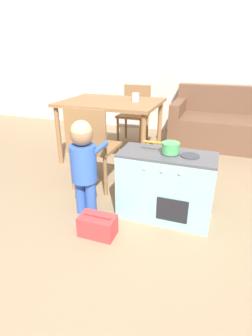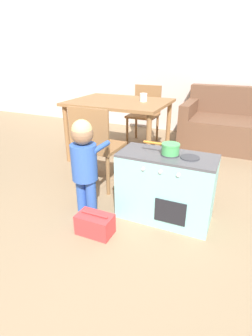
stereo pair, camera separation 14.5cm
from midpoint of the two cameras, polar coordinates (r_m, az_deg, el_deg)
The scene contains 11 objects.
ground_plane at distance 1.75m, azimuth -13.58°, elevation -23.80°, with size 16.00×16.00×0.00m, color #8E7556.
wall_back at distance 4.59m, azimuth 11.50°, elevation 23.78°, with size 10.00×0.06×2.60m.
play_kitchen at distance 2.14m, azimuth 6.68°, elevation -3.96°, with size 0.75×0.35×0.57m.
toy_pot at distance 2.00m, azimuth 7.54°, elevation 4.53°, with size 0.28×0.14×0.08m.
child_figure at distance 2.11m, azimuth -11.18°, elevation 1.81°, with size 0.23×0.34×0.82m.
toy_basket at distance 2.04m, azimuth -8.28°, elevation -12.34°, with size 0.27×0.16×0.18m.
dining_table at distance 3.31m, azimuth -4.54°, elevation 12.86°, with size 1.18×0.90×0.74m.
dining_chair_near at distance 2.56m, azimuth -8.96°, elevation 4.81°, with size 0.41×0.41×0.83m.
dining_chair_far at distance 4.02m, azimuth 0.79°, elevation 12.08°, with size 0.41×0.41×0.83m.
couch at distance 4.17m, azimuth 21.17°, elevation 8.69°, with size 1.71×0.91×0.82m.
cup_on_table at distance 3.24m, azimuth 0.73°, elevation 15.14°, with size 0.09×0.09×0.10m.
Camera 1 is at (0.67, -0.97, 1.28)m, focal length 28.00 mm.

